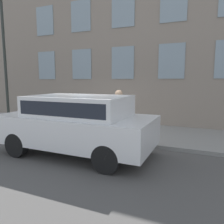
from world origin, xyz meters
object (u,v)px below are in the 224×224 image
at_px(parked_truck_white_near, 77,121).
at_px(street_lamp, 4,44).
at_px(fire_hydrant, 105,124).
at_px(person, 119,109).

height_order(parked_truck_white_near, street_lamp, street_lamp).
distance_m(fire_hydrant, parked_truck_white_near, 1.91).
height_order(person, parked_truck_white_near, person).
xyz_separation_m(parked_truck_white_near, street_lamp, (1.96, 4.96, 2.75)).
height_order(fire_hydrant, street_lamp, street_lamp).
xyz_separation_m(person, street_lamp, (0.02, 5.47, 2.59)).
bearing_deg(fire_hydrant, parked_truck_white_near, 179.50).
relative_size(person, street_lamp, 0.29).
height_order(person, street_lamp, street_lamp).
distance_m(fire_hydrant, street_lamp, 5.91).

